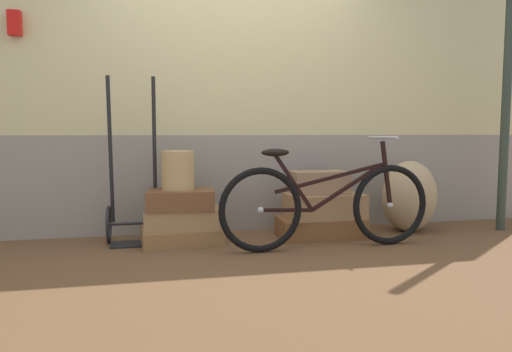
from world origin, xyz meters
name	(u,v)px	position (x,y,z in m)	size (l,w,h in m)	color
ground	(248,253)	(0.00, 0.00, -0.03)	(8.77, 5.20, 0.06)	brown
station_building	(231,64)	(0.01, 0.85, 1.55)	(6.77, 0.74, 3.09)	gray
suitcase_0	(182,236)	(-0.49, 0.33, 0.06)	(0.65, 0.44, 0.13)	olive
suitcase_1	(183,218)	(-0.48, 0.35, 0.21)	(0.60, 0.39, 0.16)	#9E754C
suitcase_2	(181,199)	(-0.50, 0.32, 0.37)	(0.54, 0.37, 0.16)	brown
suitcase_3	(321,227)	(0.72, 0.33, 0.09)	(0.75, 0.42, 0.17)	brown
suitcase_4	(324,206)	(0.75, 0.32, 0.28)	(0.66, 0.40, 0.21)	#9E754C
suitcase_5	(319,182)	(0.71, 0.34, 0.48)	(0.49, 0.29, 0.20)	#937051
wicker_basket	(178,170)	(-0.52, 0.35, 0.61)	(0.27, 0.27, 0.32)	tan
luggage_trolley	(134,207)	(-0.88, 0.45, 0.30)	(0.44, 0.38, 1.37)	black
burlap_sack	(409,196)	(1.60, 0.37, 0.33)	(0.51, 0.43, 0.66)	tan
bicycle	(327,205)	(0.62, -0.09, 0.35)	(1.75, 0.46, 0.89)	black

